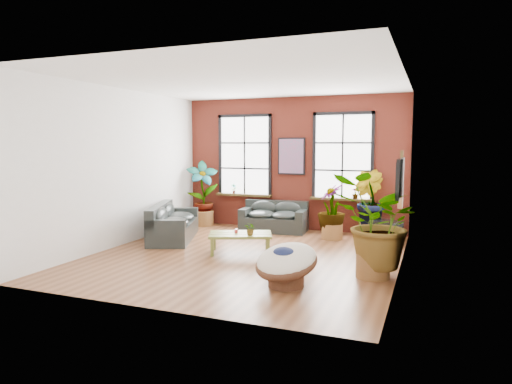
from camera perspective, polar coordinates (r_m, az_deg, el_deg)
room at (r=9.26m, az=-1.02°, el=2.78°), size 6.04×6.54×3.54m
sofa_back at (r=11.94m, az=2.29°, el=-3.22°), size 1.75×0.94×0.78m
sofa_left at (r=11.10m, az=-10.52°, el=-3.90°), size 1.57×2.28×0.83m
coffee_table at (r=9.57m, az=-1.97°, el=-5.46°), size 1.47×1.17×0.50m
papasan_chair at (r=7.36m, az=3.78°, el=-8.81°), size 1.28×1.28×0.75m
poster at (r=12.11m, az=4.45°, el=4.49°), size 0.74×0.06×0.98m
tv_wall_unit at (r=9.05m, az=17.57°, el=1.13°), size 0.13×1.86×1.20m
media_box at (r=10.98m, az=15.93°, el=-4.80°), size 0.76×0.71×0.51m
pot_back_left at (r=12.86m, az=-6.57°, el=-3.26°), size 0.64×0.64×0.41m
pot_back_right at (r=11.58m, az=13.96°, el=-4.54°), size 0.66×0.66×0.37m
pot_right_wall at (r=8.11m, az=14.39°, el=-8.87°), size 0.62×0.62×0.42m
pot_mid at (r=11.12m, az=9.47°, el=-4.87°), size 0.63×0.63×0.37m
floor_plant_back_left at (r=12.79m, az=-6.70°, el=0.19°), size 1.06×0.98×1.66m
floor_plant_back_right at (r=11.49m, az=13.89°, el=-0.99°), size 1.06×1.05×1.51m
floor_plant_right_wall at (r=7.94m, az=14.79°, el=-3.67°), size 1.89×1.84×1.60m
floor_plant_mid at (r=11.06m, az=9.41°, el=-2.07°), size 0.89×0.89×1.18m
table_plant at (r=9.33m, az=-0.66°, el=-4.64°), size 0.29×0.27×0.26m
sill_plant_left at (r=12.70m, az=-2.80°, el=0.43°), size 0.17×0.17×0.27m
sill_plant_right at (r=11.74m, az=12.30°, el=-0.16°), size 0.19×0.19×0.27m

